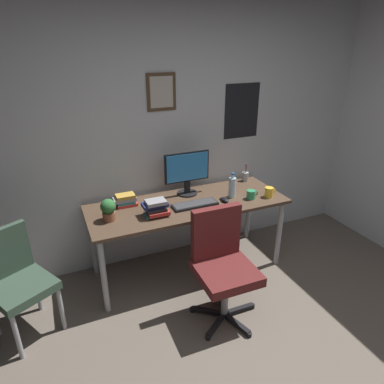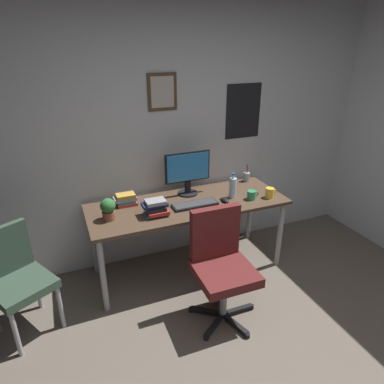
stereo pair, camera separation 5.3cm
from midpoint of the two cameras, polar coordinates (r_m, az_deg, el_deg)
wall_back at (r=3.49m, az=-2.83°, el=9.54°), size 4.40×0.10×2.60m
desk at (r=3.30m, az=-1.15°, el=-2.89°), size 1.89×0.71×0.75m
office_chair at (r=2.85m, az=4.44°, el=-11.22°), size 0.55×0.57×0.95m
side_chair at (r=3.03m, az=-27.64°, el=-12.44°), size 0.57×0.57×0.88m
monitor at (r=3.36m, az=-1.37°, el=3.44°), size 0.46×0.20×0.43m
keyboard at (r=3.20m, az=0.00°, el=-2.07°), size 0.43×0.15×0.03m
computer_mouse at (r=3.30m, az=5.00°, el=-1.28°), size 0.06×0.11×0.04m
water_bottle at (r=3.36m, az=6.23°, el=0.81°), size 0.07×0.07×0.25m
coffee_mug_near at (r=3.44m, az=12.23°, el=-0.03°), size 0.12×0.08×0.10m
coffee_mug_far at (r=3.37m, az=9.32°, el=-0.42°), size 0.12×0.08×0.09m
potted_plant at (r=3.00m, az=-14.20°, el=-2.77°), size 0.13×0.13×0.19m
pen_cup at (r=3.80m, az=8.42°, el=2.64°), size 0.07×0.07×0.20m
book_stack_left at (r=3.02m, az=-6.47°, el=-2.65°), size 0.22×0.17×0.15m
book_stack_right at (r=3.25m, az=-11.44°, el=-1.33°), size 0.21×0.15×0.11m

